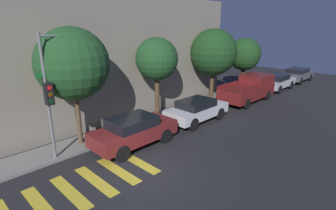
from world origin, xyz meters
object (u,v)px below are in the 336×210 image
object	(u,v)px
tree_behind_truck	(244,55)
sedan_tail_of_row	(297,74)
tree_midblock	(157,60)
traffic_light_pole	(54,81)
sedan_near_corner	(134,131)
pickup_truck	(249,89)
tree_near_corner	(73,64)
sedan_far_end	(277,81)
tree_far_end	(213,52)
sedan_middle	(197,110)

from	to	relation	value
tree_behind_truck	sedan_tail_of_row	bearing A→B (deg)	-13.88
sedan_tail_of_row	tree_midblock	world-z (taller)	tree_midblock
traffic_light_pole	sedan_near_corner	xyz separation A→B (m)	(2.97, -1.27, -2.67)
pickup_truck	tree_midblock	size ratio (longest dim) A/B	1.04
sedan_near_corner	tree_near_corner	size ratio (longest dim) A/B	0.75
sedan_near_corner	traffic_light_pole	bearing A→B (deg)	156.82
sedan_tail_of_row	tree_near_corner	xyz separation A→B (m)	(-23.35, 1.95, 3.23)
sedan_far_end	sedan_tail_of_row	distance (m)	5.12
traffic_light_pole	tree_midblock	bearing A→B (deg)	6.12
sedan_tail_of_row	tree_behind_truck	xyz separation A→B (m)	(-7.89, 1.95, 2.49)
sedan_near_corner	tree_behind_truck	bearing A→B (deg)	8.11
tree_far_end	tree_near_corner	bearing A→B (deg)	180.00
sedan_tail_of_row	tree_far_end	distance (m)	13.00
sedan_far_end	tree_midblock	distance (m)	13.54
sedan_near_corner	sedan_middle	world-z (taller)	sedan_near_corner
tree_midblock	tree_far_end	world-z (taller)	tree_far_end
sedan_far_end	tree_far_end	world-z (taller)	tree_far_end
sedan_far_end	tree_near_corner	xyz separation A→B (m)	(-18.23, 1.95, 3.23)
tree_near_corner	tree_behind_truck	world-z (taller)	tree_near_corner
pickup_truck	tree_far_end	xyz separation A→B (m)	(-2.20, 1.95, 2.78)
sedan_near_corner	sedan_far_end	size ratio (longest dim) A/B	1.00
traffic_light_pole	tree_near_corner	xyz separation A→B (m)	(1.18, 0.68, 0.51)
sedan_near_corner	sedan_middle	bearing A→B (deg)	-0.00
tree_midblock	tree_behind_truck	size ratio (longest dim) A/B	1.08
traffic_light_pole	tree_far_end	world-z (taller)	tree_far_end
traffic_light_pole	tree_behind_truck	size ratio (longest dim) A/B	1.16
sedan_tail_of_row	traffic_light_pole	bearing A→B (deg)	177.04
sedan_near_corner	sedan_tail_of_row	distance (m)	21.56
sedan_near_corner	tree_midblock	size ratio (longest dim) A/B	0.84
sedan_middle	tree_near_corner	world-z (taller)	tree_near_corner
sedan_far_end	tree_behind_truck	bearing A→B (deg)	144.81
sedan_near_corner	sedan_far_end	xyz separation A→B (m)	(16.44, 0.00, -0.05)
sedan_near_corner	sedan_far_end	world-z (taller)	sedan_near_corner
pickup_truck	tree_behind_truck	distance (m)	3.85
tree_midblock	tree_far_end	distance (m)	5.69
traffic_light_pole	tree_far_end	size ratio (longest dim) A/B	0.99
sedan_middle	tree_far_end	world-z (taller)	tree_far_end
pickup_truck	sedan_far_end	xyz separation A→B (m)	(5.19, -0.00, -0.21)
tree_near_corner	sedan_near_corner	bearing A→B (deg)	-47.48
sedan_tail_of_row	tree_far_end	xyz separation A→B (m)	(-12.50, 1.95, 2.99)
traffic_light_pole	tree_midblock	distance (m)	6.38
tree_far_end	sedan_near_corner	bearing A→B (deg)	-167.86
sedan_middle	tree_near_corner	size ratio (longest dim) A/B	0.74
sedan_far_end	sedan_tail_of_row	bearing A→B (deg)	0.00
sedan_tail_of_row	tree_far_end	bearing A→B (deg)	171.14
traffic_light_pole	sedan_tail_of_row	distance (m)	24.71
traffic_light_pole	tree_midblock	xyz separation A→B (m)	(6.34, 0.68, 0.26)
sedan_middle	sedan_tail_of_row	world-z (taller)	sedan_tail_of_row
sedan_middle	pickup_truck	size ratio (longest dim) A/B	0.80
tree_near_corner	tree_far_end	world-z (taller)	tree_near_corner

